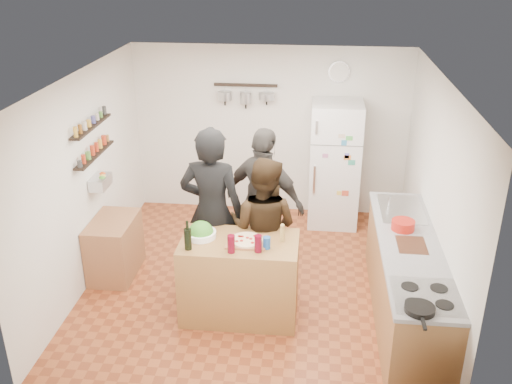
# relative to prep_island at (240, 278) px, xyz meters

# --- Properties ---
(room_shell) EXTENTS (4.20, 4.20, 4.20)m
(room_shell) POSITION_rel_prep_island_xyz_m (0.10, 1.05, 0.79)
(room_shell) COLOR brown
(room_shell) RESTS_ON ground
(prep_island) EXTENTS (1.25, 0.72, 0.91)m
(prep_island) POSITION_rel_prep_island_xyz_m (0.00, 0.00, 0.00)
(prep_island) COLOR olive
(prep_island) RESTS_ON floor
(pizza_board) EXTENTS (0.42, 0.34, 0.02)m
(pizza_board) POSITION_rel_prep_island_xyz_m (0.08, -0.02, 0.47)
(pizza_board) COLOR brown
(pizza_board) RESTS_ON prep_island
(pizza) EXTENTS (0.34, 0.34, 0.02)m
(pizza) POSITION_rel_prep_island_xyz_m (0.08, -0.02, 0.48)
(pizza) COLOR beige
(pizza) RESTS_ON pizza_board
(salad_bowl) EXTENTS (0.33, 0.33, 0.07)m
(salad_bowl) POSITION_rel_prep_island_xyz_m (-0.42, 0.05, 0.49)
(salad_bowl) COLOR white
(salad_bowl) RESTS_ON prep_island
(wine_bottle) EXTENTS (0.08, 0.08, 0.23)m
(wine_bottle) POSITION_rel_prep_island_xyz_m (-0.50, -0.22, 0.57)
(wine_bottle) COLOR black
(wine_bottle) RESTS_ON prep_island
(wine_glass_near) EXTENTS (0.08, 0.08, 0.19)m
(wine_glass_near) POSITION_rel_prep_island_xyz_m (-0.05, -0.24, 0.55)
(wine_glass_near) COLOR #500616
(wine_glass_near) RESTS_ON prep_island
(wine_glass_far) EXTENTS (0.08, 0.08, 0.19)m
(wine_glass_far) POSITION_rel_prep_island_xyz_m (0.22, -0.20, 0.55)
(wine_glass_far) COLOR #500615
(wine_glass_far) RESTS_ON prep_island
(pepper_mill) EXTENTS (0.05, 0.05, 0.16)m
(pepper_mill) POSITION_rel_prep_island_xyz_m (0.45, 0.05, 0.53)
(pepper_mill) COLOR #A68645
(pepper_mill) RESTS_ON prep_island
(salt_canister) EXTENTS (0.08, 0.08, 0.13)m
(salt_canister) POSITION_rel_prep_island_xyz_m (0.30, -0.12, 0.52)
(salt_canister) COLOR navy
(salt_canister) RESTS_ON prep_island
(person_left) EXTENTS (0.77, 0.55, 2.01)m
(person_left) POSITION_rel_prep_island_xyz_m (-0.37, 0.47, 0.55)
(person_left) COLOR black
(person_left) RESTS_ON floor
(person_center) EXTENTS (0.96, 0.83, 1.68)m
(person_center) POSITION_rel_prep_island_xyz_m (0.21, 0.46, 0.39)
(person_center) COLOR black
(person_center) RESTS_ON floor
(person_back) EXTENTS (1.16, 0.89, 1.84)m
(person_back) POSITION_rel_prep_island_xyz_m (0.17, 1.01, 0.46)
(person_back) COLOR #2E2B29
(person_back) RESTS_ON floor
(counter_run) EXTENTS (0.63, 2.63, 0.90)m
(counter_run) POSITION_rel_prep_island_xyz_m (1.80, 0.11, -0.01)
(counter_run) COLOR #9E7042
(counter_run) RESTS_ON floor
(stove_top) EXTENTS (0.60, 0.62, 0.02)m
(stove_top) POSITION_rel_prep_island_xyz_m (1.80, -0.84, 0.46)
(stove_top) COLOR white
(stove_top) RESTS_ON counter_run
(skillet) EXTENTS (0.26, 0.26, 0.05)m
(skillet) POSITION_rel_prep_island_xyz_m (1.70, -1.08, 0.49)
(skillet) COLOR black
(skillet) RESTS_ON stove_top
(sink) EXTENTS (0.50, 0.80, 0.03)m
(sink) POSITION_rel_prep_island_xyz_m (1.80, 0.96, 0.46)
(sink) COLOR silver
(sink) RESTS_ON counter_run
(cutting_board) EXTENTS (0.30, 0.40, 0.02)m
(cutting_board) POSITION_rel_prep_island_xyz_m (1.80, 0.09, 0.46)
(cutting_board) COLOR brown
(cutting_board) RESTS_ON counter_run
(red_bowl) EXTENTS (0.25, 0.25, 0.11)m
(red_bowl) POSITION_rel_prep_island_xyz_m (1.75, 0.44, 0.52)
(red_bowl) COLOR #B31E14
(red_bowl) RESTS_ON counter_run
(fridge) EXTENTS (0.70, 0.68, 1.80)m
(fridge) POSITION_rel_prep_island_xyz_m (1.05, 2.41, 0.45)
(fridge) COLOR white
(fridge) RESTS_ON floor
(wall_clock) EXTENTS (0.30, 0.03, 0.30)m
(wall_clock) POSITION_rel_prep_island_xyz_m (1.05, 2.74, 1.69)
(wall_clock) COLOR silver
(wall_clock) RESTS_ON back_wall
(spice_shelf_lower) EXTENTS (0.12, 1.00, 0.02)m
(spice_shelf_lower) POSITION_rel_prep_island_xyz_m (-1.83, 0.86, 1.04)
(spice_shelf_lower) COLOR black
(spice_shelf_lower) RESTS_ON left_wall
(spice_shelf_upper) EXTENTS (0.12, 1.00, 0.02)m
(spice_shelf_upper) POSITION_rel_prep_island_xyz_m (-1.83, 0.86, 1.40)
(spice_shelf_upper) COLOR black
(spice_shelf_upper) RESTS_ON left_wall
(produce_basket) EXTENTS (0.18, 0.35, 0.14)m
(produce_basket) POSITION_rel_prep_island_xyz_m (-1.80, 0.86, 0.69)
(produce_basket) COLOR silver
(produce_basket) RESTS_ON left_wall
(side_table) EXTENTS (0.50, 0.80, 0.73)m
(side_table) POSITION_rel_prep_island_xyz_m (-1.64, 0.67, -0.09)
(side_table) COLOR #A46945
(side_table) RESTS_ON floor
(pot_rack) EXTENTS (0.90, 0.04, 0.04)m
(pot_rack) POSITION_rel_prep_island_xyz_m (-0.25, 2.66, 1.49)
(pot_rack) COLOR black
(pot_rack) RESTS_ON back_wall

